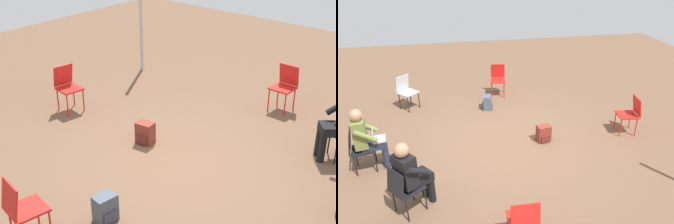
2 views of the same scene
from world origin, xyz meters
The scene contains 7 objects.
ground_plane centered at (0.00, 0.00, 0.00)m, with size 16.71×16.71×0.00m, color brown.
chair_south centered at (-0.33, -2.53, 0.50)m, with size 0.46×0.50×0.85m.
chair_north centered at (0.22, 2.74, 0.50)m, with size 0.41×0.45×0.85m.
chair_west centered at (-2.82, 0.12, 0.50)m, with size 0.48×0.45×0.85m.
backpack_near_laptop_user centered at (0.09, -1.65, 0.16)m, with size 0.27×0.30×0.36m.
backpack_by_empty_chair centered at (-0.86, 0.11, 0.16)m, with size 0.31×0.28×0.36m.
tent_pole_far centered at (-3.22, 2.54, 1.31)m, with size 0.07×0.07×2.62m, color #B2B2B7.
Camera 1 is at (3.74, -4.73, 3.79)m, focal length 50.00 mm.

